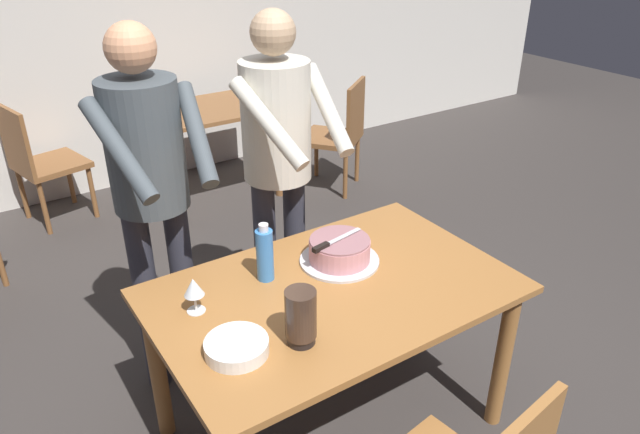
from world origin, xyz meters
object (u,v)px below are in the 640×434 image
object	(u,v)px
cake_on_platter	(340,251)
water_bottle	(265,254)
main_dining_table	(333,311)
hurricane_lamp	(301,317)
plate_stack	(237,347)
wine_glass_near	(194,288)
background_table	(213,127)
background_chair_1	(39,160)
cake_knife	(328,244)
person_standing_beside	(150,180)
background_chair_2	(340,132)
person_cutting_cake	(278,153)

from	to	relation	value
cake_on_platter	water_bottle	distance (m)	0.33
main_dining_table	hurricane_lamp	size ratio (longest dim) A/B	6.76
cake_on_platter	plate_stack	size ratio (longest dim) A/B	1.55
wine_glass_near	background_table	bearing A→B (deg)	64.62
water_bottle	background_chair_1	bearing A→B (deg)	99.50
background_chair_1	wine_glass_near	bearing A→B (deg)	-87.66
cake_knife	wine_glass_near	world-z (taller)	wine_glass_near
wine_glass_near	water_bottle	size ratio (longest dim) A/B	0.58
person_standing_beside	background_chair_2	xyz separation A→B (m)	(1.97, 1.40, -0.58)
cake_knife	water_bottle	size ratio (longest dim) A/B	1.08
main_dining_table	person_standing_beside	size ratio (longest dim) A/B	0.83
main_dining_table	hurricane_lamp	distance (m)	0.41
water_bottle	wine_glass_near	bearing A→B (deg)	-171.13
cake_on_platter	plate_stack	xyz separation A→B (m)	(-0.63, -0.29, -0.03)
wine_glass_near	person_cutting_cake	xyz separation A→B (m)	(0.66, 0.51, 0.22)
plate_stack	person_cutting_cake	size ratio (longest dim) A/B	0.13
cake_knife	water_bottle	world-z (taller)	water_bottle
water_bottle	background_chair_1	xyz separation A→B (m)	(-0.43, 2.59, -0.37)
plate_stack	person_standing_beside	bearing A→B (deg)	87.80
plate_stack	water_bottle	bearing A→B (deg)	48.86
water_bottle	background_chair_1	size ratio (longest dim) A/B	0.28
main_dining_table	person_standing_beside	xyz separation A→B (m)	(-0.46, 0.70, 0.44)
main_dining_table	cake_knife	size ratio (longest dim) A/B	5.27
person_standing_beside	background_chair_1	bearing A→B (deg)	94.41
plate_stack	background_chair_1	size ratio (longest dim) A/B	0.24
plate_stack	person_cutting_cake	xyz separation A→B (m)	(0.64, 0.80, 0.30)
cake_knife	background_chair_2	bearing A→B (deg)	53.52
plate_stack	wine_glass_near	xyz separation A→B (m)	(-0.02, 0.30, 0.08)
wine_glass_near	background_chair_2	xyz separation A→B (m)	(2.03, 1.94, -0.36)
plate_stack	background_chair_1	xyz separation A→B (m)	(-0.13, 2.93, -0.28)
cake_knife	person_cutting_cake	xyz separation A→B (m)	(0.08, 0.53, 0.21)
hurricane_lamp	cake_on_platter	bearing A→B (deg)	40.79
cake_knife	background_chair_2	size ratio (longest dim) A/B	0.30
main_dining_table	background_chair_2	world-z (taller)	background_chair_2
wine_glass_near	hurricane_lamp	world-z (taller)	hurricane_lamp
background_table	hurricane_lamp	bearing A→B (deg)	-107.99
person_cutting_cake	background_table	bearing A→B (deg)	76.00
plate_stack	background_table	xyz separation A→B (m)	(1.10, 2.66, -0.20)
person_cutting_cake	person_standing_beside	xyz separation A→B (m)	(-0.60, 0.03, 0.00)
hurricane_lamp	person_cutting_cake	distance (m)	1.00
hurricane_lamp	background_table	bearing A→B (deg)	72.01
person_standing_beside	background_chair_2	size ratio (longest dim) A/B	1.91
hurricane_lamp	person_cutting_cake	world-z (taller)	person_cutting_cake
wine_glass_near	person_standing_beside	bearing A→B (deg)	84.25
cake_knife	background_chair_1	bearing A→B (deg)	104.44
background_chair_1	plate_stack	bearing A→B (deg)	-87.47
cake_on_platter	main_dining_table	bearing A→B (deg)	-132.21
cake_on_platter	wine_glass_near	size ratio (longest dim) A/B	2.36
wine_glass_near	background_table	xyz separation A→B (m)	(1.12, 2.36, -0.28)
main_dining_table	background_chair_2	size ratio (longest dim) A/B	1.58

